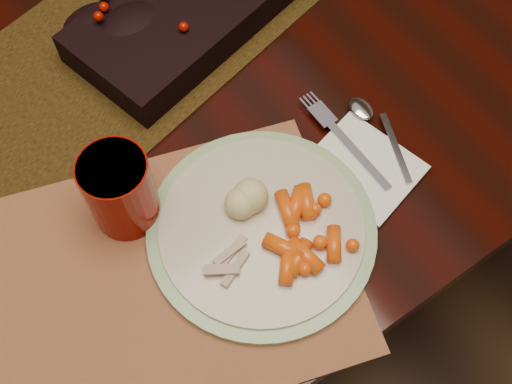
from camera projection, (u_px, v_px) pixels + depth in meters
floor at (193, 254)px, 1.59m from camera, size 5.00×5.00×0.00m
dining_table at (176, 182)px, 1.26m from camera, size 1.80×1.00×0.75m
table_runner at (157, 20)px, 0.96m from camera, size 1.56×0.67×0.00m
centerpiece at (187, 7)px, 0.92m from camera, size 0.38×0.26×0.07m
placemat_main at (161, 278)px, 0.77m from camera, size 0.53×0.45×0.00m
dinner_plate at (262, 230)px, 0.79m from camera, size 0.34×0.34×0.02m
baby_carrots at (294, 239)px, 0.77m from camera, size 0.11×0.10×0.02m
mashed_potatoes at (234, 195)px, 0.78m from camera, size 0.10×0.10×0.04m
turkey_shreds at (225, 265)px, 0.75m from camera, size 0.08×0.07×0.02m
napkin at (364, 167)px, 0.84m from camera, size 0.14×0.16×0.00m
fork at (349, 145)px, 0.85m from camera, size 0.02×0.16×0.00m
spoon at (384, 135)px, 0.85m from camera, size 0.08×0.14×0.00m
red_cup at (120, 191)px, 0.76m from camera, size 0.10×0.10×0.11m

